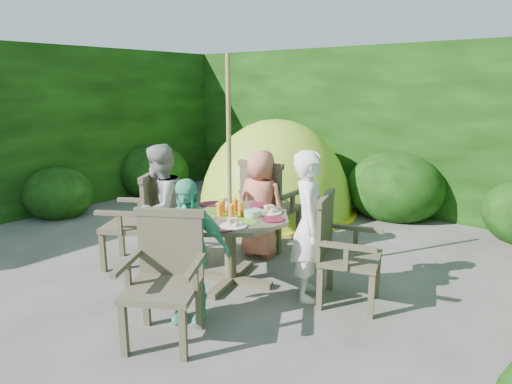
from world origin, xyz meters
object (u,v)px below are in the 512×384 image
Objects in this scene: garden_chair_front at (165,275)px; child_left at (160,209)px; garden_chair_right at (341,249)px; child_front at (187,251)px; child_back at (261,204)px; parasol_pole at (229,174)px; dome_tent at (274,212)px; child_right at (310,225)px; garden_chair_back at (268,203)px; garden_chair_left at (139,218)px; patio_table at (230,226)px.

garden_chair_front is 1.36m from child_left.
child_front is at bearing 124.37° from garden_chair_right.
parasol_pole is at bearing 97.88° from child_back.
parasol_pole is 0.77× the size of dome_tent.
dome_tent is at bearing 117.38° from parasol_pole.
dome_tent is at bearing 12.42° from child_right.
child_left is (-1.53, -0.46, -0.01)m from child_right.
child_front is at bearing 71.24° from garden_chair_front.
dome_tent is at bearing 82.51° from garden_chair_front.
parasol_pole is at bearing 88.20° from garden_chair_right.
garden_chair_back reaches higher than garden_chair_front.
garden_chair_back is (-1.38, 0.73, 0.04)m from garden_chair_right.
parasol_pole is 1.22m from garden_chair_back.
garden_chair_front is 0.33× the size of dome_tent.
dome_tent reaches higher than garden_chair_left.
garden_chair_front is at bearing 97.23° from child_back.
garden_chair_right is at bearing 74.92° from garden_chair_left.
parasol_pole is 2.15× the size of garden_chair_back.
garden_chair_right is 2.19m from garden_chair_left.
garden_chair_back is at bearing 107.97° from patio_table.
garden_chair_back is 1.08× the size of garden_chair_front.
child_right is at bearing -41.34° from dome_tent.
child_front is at bearing 97.88° from child_back.
child_left reaches higher than patio_table.
patio_table is 1.51× the size of garden_chair_left.
garden_chair_right is at bearing 16.63° from parasol_pole.
garden_chair_right is 0.78× the size of child_front.
garden_chair_right reaches higher than patio_table.
child_back is (-0.53, 1.82, 0.10)m from garden_chair_front.
garden_chair_right is 3.07m from dome_tent.
garden_chair_back is at bearing 107.76° from parasol_pole.
dome_tent is (-1.21, 2.34, -1.10)m from parasol_pole.
child_right is 1.13m from child_back.
child_left is at bearing 71.30° from garden_chair_left.
patio_table is at bearing 98.17° from child_back.
child_right is at bearing 16.69° from patio_table.
garden_chair_left is at bearing 75.33° from child_right.
parasol_pole is 1.61× the size of child_right.
parasol_pole is at bearing 74.22° from garden_chair_front.
patio_table is 1.22× the size of child_back.
parasol_pole is at bearing 103.14° from garden_chair_back.
child_back is at bearing 134.79° from child_left.
garden_chair_right is at bearing 147.70° from garden_chair_back.
child_right is 0.48× the size of dome_tent.
patio_table is 0.52× the size of dome_tent.
dome_tent reaches higher than child_right.
garden_chair_back is at bearing 22.89° from child_right.
garden_chair_back is 1.37m from child_right.
child_right is (1.82, 0.53, 0.16)m from garden_chair_left.
garden_chair_back is at bearing -50.46° from dome_tent.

